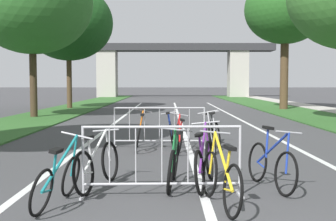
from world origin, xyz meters
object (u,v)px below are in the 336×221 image
at_px(bicycle_blue_10, 272,165).
at_px(tree_left_cypress_far, 70,23).
at_px(crowd_barrier_second, 161,128).
at_px(bicycle_blue_0, 173,132).
at_px(bicycle_teal_1, 60,180).
at_px(bicycle_orange_9, 140,135).
at_px(bicycle_black_4, 214,132).
at_px(crowd_barrier_nearest, 163,161).
at_px(bicycle_yellow_7, 222,179).
at_px(bicycle_purple_8, 206,164).
at_px(bicycle_green_2, 175,164).
at_px(tree_left_oak_mid, 33,2).
at_px(bicycle_silver_6, 216,135).
at_px(tree_right_pine_far, 287,10).
at_px(bicycle_red_5, 179,137).
at_px(bicycle_white_3, 99,165).

bearing_deg(bicycle_blue_10, tree_left_cypress_far, -82.25).
distance_m(crowd_barrier_second, bicycle_blue_0, 0.68).
bearing_deg(crowd_barrier_second, bicycle_blue_10, -66.50).
distance_m(bicycle_teal_1, bicycle_orange_9, 4.94).
height_order(bicycle_black_4, bicycle_blue_10, bicycle_blue_10).
xyz_separation_m(crowd_barrier_nearest, bicycle_yellow_7, (0.80, -0.56, -0.14)).
height_order(bicycle_purple_8, bicycle_orange_9, bicycle_purple_8).
xyz_separation_m(bicycle_blue_0, bicycle_green_2, (0.01, -4.76, 0.03)).
bearing_deg(tree_left_oak_mid, crowd_barrier_nearest, -65.92).
height_order(bicycle_purple_8, bicycle_blue_10, bicycle_purple_8).
bearing_deg(bicycle_orange_9, crowd_barrier_nearest, -84.33).
height_order(crowd_barrier_second, bicycle_blue_0, crowd_barrier_second).
relative_size(crowd_barrier_nearest, bicycle_silver_6, 1.40).
distance_m(bicycle_green_2, bicycle_blue_10, 1.55).
height_order(tree_left_cypress_far, bicycle_silver_6, tree_left_cypress_far).
distance_m(bicycle_green_2, bicycle_black_4, 4.68).
bearing_deg(bicycle_silver_6, crowd_barrier_nearest, 87.44).
relative_size(bicycle_green_2, bicycle_black_4, 0.96).
bearing_deg(bicycle_teal_1, bicycle_purple_8, 36.36).
bearing_deg(bicycle_orange_9, bicycle_yellow_7, -76.39).
bearing_deg(tree_left_cypress_far, bicycle_silver_6, -66.24).
height_order(bicycle_green_2, bicycle_blue_10, bicycle_green_2).
height_order(bicycle_yellow_7, bicycle_orange_9, bicycle_orange_9).
bearing_deg(bicycle_black_4, bicycle_orange_9, -147.65).
bearing_deg(tree_left_oak_mid, tree_right_pine_far, 23.79).
relative_size(bicycle_teal_1, bicycle_red_5, 0.92).
bearing_deg(bicycle_silver_6, crowd_barrier_second, -6.33).
bearing_deg(bicycle_black_4, bicycle_blue_0, -179.39).
distance_m(tree_left_oak_mid, bicycle_teal_1, 16.38).
bearing_deg(bicycle_yellow_7, bicycle_purple_8, 85.79).
bearing_deg(crowd_barrier_second, bicycle_yellow_7, -80.02).
distance_m(bicycle_white_3, bicycle_purple_8, 1.72).
distance_m(tree_right_pine_far, crowd_barrier_nearest, 22.23).
relative_size(tree_left_oak_mid, bicycle_blue_0, 5.08).
bearing_deg(bicycle_red_5, bicycle_yellow_7, -88.17).
height_order(bicycle_blue_0, bicycle_teal_1, bicycle_teal_1).
relative_size(bicycle_blue_0, bicycle_red_5, 0.90).
distance_m(tree_left_cypress_far, bicycle_black_4, 18.56).
distance_m(bicycle_black_4, bicycle_silver_6, 0.88).
relative_size(tree_right_pine_far, bicycle_purple_8, 4.74).
bearing_deg(bicycle_purple_8, bicycle_red_5, 108.96).
distance_m(crowd_barrier_nearest, bicycle_red_5, 4.19).
xyz_separation_m(bicycle_teal_1, bicycle_yellow_7, (2.20, -0.04, 0.03)).
height_order(bicycle_black_4, bicycle_red_5, bicycle_red_5).
bearing_deg(bicycle_yellow_7, bicycle_black_4, 74.82).
relative_size(crowd_barrier_nearest, crowd_barrier_second, 1.00).
relative_size(bicycle_teal_1, bicycle_orange_9, 0.97).
relative_size(tree_left_oak_mid, bicycle_green_2, 4.81).
distance_m(tree_right_pine_far, bicycle_blue_10, 21.34).
xyz_separation_m(tree_left_cypress_far, bicycle_green_2, (6.44, -20.71, -5.11)).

